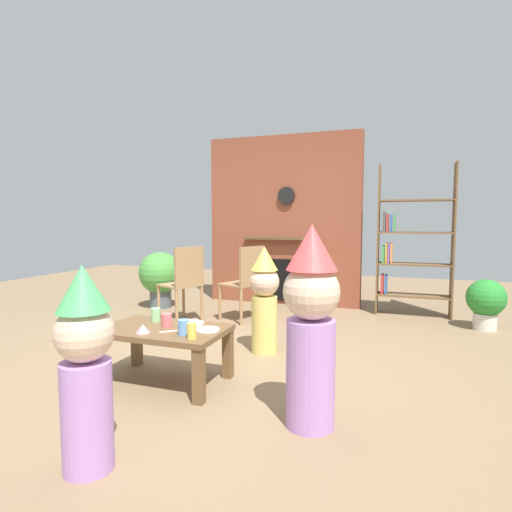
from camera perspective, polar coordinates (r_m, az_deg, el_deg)
name	(u,v)px	position (r m, az deg, el deg)	size (l,w,h in m)	color
ground_plane	(224,362)	(3.59, -4.54, -14.56)	(12.00, 12.00, 0.00)	#846B4C
brick_fireplace_feature	(284,221)	(5.91, 3.87, 4.89)	(2.20, 0.28, 2.40)	brown
bookshelf	(408,245)	(5.50, 20.43, 1.39)	(0.90, 0.28, 1.90)	brown
coffee_table	(164,337)	(3.15, -12.77, -11.03)	(0.92, 0.57, 0.41)	brown
paper_cup_near_left	(107,324)	(3.15, -20.15, -8.93)	(0.08, 0.08, 0.10)	#669EE0
paper_cup_near_right	(184,327)	(2.91, -10.09, -9.77)	(0.08, 0.08, 0.11)	#669EE0
paper_cup_center	(167,320)	(3.16, -12.38, -8.72)	(0.08, 0.08, 0.10)	#E5666B
paper_cup_far_left	(156,315)	(3.33, -13.83, -7.97)	(0.07, 0.07, 0.10)	#8CD18C
paper_cup_far_right	(192,331)	(2.80, -8.97, -10.31)	(0.06, 0.06, 0.11)	#F2CC4C
paper_plate_front	(191,323)	(3.19, -9.11, -9.28)	(0.20, 0.20, 0.01)	white
paper_plate_rear	(208,330)	(3.01, -6.76, -10.17)	(0.17, 0.17, 0.01)	white
birthday_cake_slice	(143,328)	(3.03, -15.52, -9.73)	(0.10, 0.10, 0.06)	pink
table_fork	(170,331)	(3.02, -11.97, -10.25)	(0.15, 0.02, 0.01)	silver
child_with_cone_hat	(85,363)	(2.16, -22.73, -13.63)	(0.28, 0.28, 1.00)	#B27FCC
child_in_pink	(311,321)	(2.39, 7.70, -9.01)	(0.33, 0.33, 1.18)	#B27FCC
child_by_the_chairs	(264,297)	(3.70, 1.19, -5.74)	(0.27, 0.27, 0.97)	#E0CC66
dining_chair_left	(185,280)	(4.84, -9.94, -3.29)	(0.53, 0.53, 0.90)	#9E7A51
dining_chair_middle	(246,279)	(4.85, -1.34, -3.21)	(0.52, 0.52, 0.90)	#9E7A51
potted_plant_tall	(486,301)	(5.17, 29.45, -5.48)	(0.41, 0.41, 0.56)	beige
potted_plant_short	(160,275)	(5.78, -13.25, -2.64)	(0.57, 0.57, 0.77)	#4C5660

